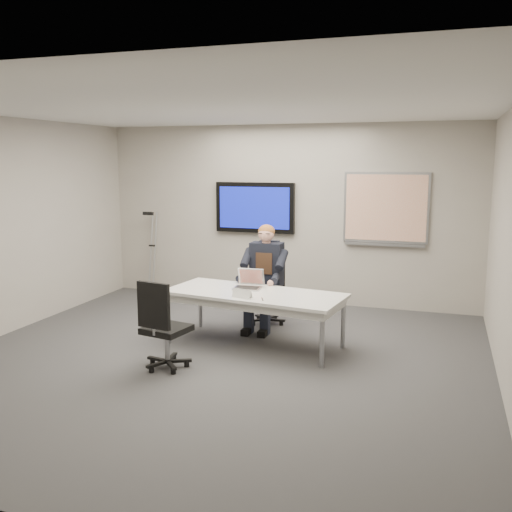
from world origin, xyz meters
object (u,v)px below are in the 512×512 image
(conference_table, at_px, (254,298))
(seated_person, at_px, (263,288))
(office_chair_near, at_px, (164,341))
(laptop, at_px, (249,283))
(office_chair_far, at_px, (268,302))

(conference_table, height_order, seated_person, seated_person)
(office_chair_near, height_order, laptop, office_chair_near)
(office_chair_near, relative_size, seated_person, 0.71)
(office_chair_far, height_order, laptop, office_chair_far)
(conference_table, height_order, laptop, laptop)
(conference_table, relative_size, office_chair_near, 2.27)
(office_chair_near, bearing_deg, laptop, -101.75)
(office_chair_near, bearing_deg, seated_person, -96.60)
(conference_table, xyz_separation_m, office_chair_near, (-0.67, -1.08, -0.28))
(laptop, bearing_deg, office_chair_near, -115.64)
(seated_person, bearing_deg, laptop, -92.75)
(office_chair_far, height_order, seated_person, seated_person)
(seated_person, xyz_separation_m, laptop, (-0.02, -0.50, 0.16))
(office_chair_far, bearing_deg, conference_table, -83.40)
(conference_table, xyz_separation_m, seated_person, (-0.12, 0.71, -0.03))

